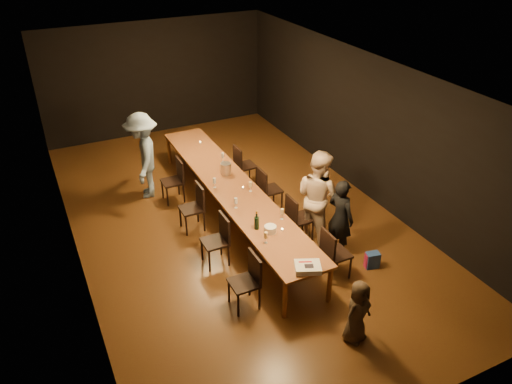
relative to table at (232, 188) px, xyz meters
name	(u,v)px	position (x,y,z in m)	size (l,w,h in m)	color
ground	(233,218)	(0.00, 0.00, -0.70)	(10.00, 10.00, 0.00)	#3F1C0F
room_shell	(230,122)	(0.00, 0.00, 1.38)	(6.04, 10.04, 3.02)	black
table	(232,188)	(0.00, 0.00, 0.00)	(0.90, 6.00, 0.75)	brown
chair_right_0	(336,253)	(0.85, -2.40, -0.24)	(0.42, 0.42, 0.93)	black
chair_right_1	(300,218)	(0.85, -1.20, -0.24)	(0.42, 0.42, 0.93)	black
chair_right_2	(270,189)	(0.85, 0.00, -0.24)	(0.42, 0.42, 0.93)	black
chair_right_3	(246,165)	(0.85, 1.20, -0.24)	(0.42, 0.42, 0.93)	black
chair_left_0	(244,282)	(-0.85, -2.40, -0.24)	(0.42, 0.42, 0.93)	black
chair_left_1	(215,241)	(-0.85, -1.20, -0.24)	(0.42, 0.42, 0.93)	black
chair_left_2	(191,208)	(-0.85, 0.00, -0.24)	(0.42, 0.42, 0.93)	black
chair_left_3	(172,181)	(-0.85, 1.20, -0.24)	(0.42, 0.42, 0.93)	black
woman_birthday	(340,217)	(1.28, -1.85, 0.03)	(0.54, 0.35, 1.47)	black
woman_tan	(318,196)	(1.15, -1.29, 0.20)	(0.88, 0.68, 1.80)	beige
man_blue	(143,156)	(-1.29, 1.68, 0.23)	(1.21, 0.69, 1.87)	#7D9CC2
child	(358,312)	(0.32, -3.72, -0.19)	(0.50, 0.32, 1.02)	#443526
gift_bag_red	(372,260)	(1.55, -2.49, -0.56)	(0.23, 0.13, 0.28)	#C11C50
gift_bag_blue	(372,260)	(1.56, -2.50, -0.56)	(0.23, 0.16, 0.29)	#254AA4
birthday_cake	(308,267)	(0.00, -2.86, 0.09)	(0.48, 0.44, 0.09)	white
plate_stack	(270,229)	(-0.05, -1.73, 0.11)	(0.21, 0.21, 0.12)	white
champagne_bottle	(257,220)	(-0.21, -1.54, 0.22)	(0.08, 0.08, 0.35)	black
ice_bucket	(226,169)	(0.09, 0.51, 0.17)	(0.22, 0.22, 0.24)	#B2B1B6
wineglass_0	(266,238)	(-0.26, -1.97, 0.15)	(0.06, 0.06, 0.21)	beige
wineglass_1	(282,214)	(0.31, -1.47, 0.15)	(0.06, 0.06, 0.21)	beige
wineglass_2	(236,203)	(-0.26, -0.78, 0.15)	(0.06, 0.06, 0.21)	silver
wineglass_3	(250,187)	(0.24, -0.36, 0.15)	(0.06, 0.06, 0.21)	beige
wineglass_4	(214,183)	(-0.33, 0.08, 0.15)	(0.06, 0.06, 0.21)	silver
wineglass_5	(223,157)	(0.25, 1.04, 0.15)	(0.06, 0.06, 0.21)	silver
tealight_near	(282,230)	(0.15, -1.78, 0.06)	(0.05, 0.05, 0.03)	#B2B7B2
tealight_mid	(243,188)	(0.15, -0.19, 0.06)	(0.05, 0.05, 0.03)	#B2B7B2
tealight_far	(200,142)	(0.15, 2.15, 0.06)	(0.05, 0.05, 0.03)	#B2B7B2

